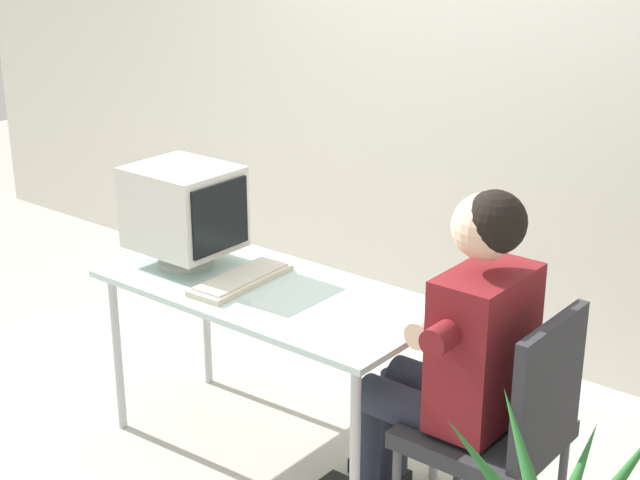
# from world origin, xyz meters

# --- Properties ---
(ground_plane) EXTENTS (12.00, 12.00, 0.00)m
(ground_plane) POSITION_xyz_m (0.00, 0.00, 0.00)
(ground_plane) COLOR #B2ADA3
(wall_back) EXTENTS (8.00, 0.10, 3.00)m
(wall_back) POSITION_xyz_m (0.30, 1.40, 1.50)
(wall_back) COLOR silver
(wall_back) RESTS_ON ground_plane
(desk) EXTENTS (1.33, 0.63, 0.71)m
(desk) POSITION_xyz_m (0.00, 0.00, 0.65)
(desk) COLOR #B7B7BC
(desk) RESTS_ON ground_plane
(crt_monitor) EXTENTS (0.40, 0.34, 0.40)m
(crt_monitor) POSITION_xyz_m (-0.42, -0.02, 0.94)
(crt_monitor) COLOR silver
(crt_monitor) RESTS_ON desk
(keyboard) EXTENTS (0.18, 0.46, 0.03)m
(keyboard) POSITION_xyz_m (-0.11, -0.03, 0.73)
(keyboard) COLOR beige
(keyboard) RESTS_ON desk
(office_chair) EXTENTS (0.47, 0.47, 0.89)m
(office_chair) POSITION_xyz_m (1.00, 0.03, 0.49)
(office_chair) COLOR #4C4C51
(office_chair) RESTS_ON ground_plane
(person_seated) EXTENTS (0.69, 0.58, 1.26)m
(person_seated) POSITION_xyz_m (0.81, 0.03, 0.70)
(person_seated) COLOR maroon
(person_seated) RESTS_ON ground_plane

